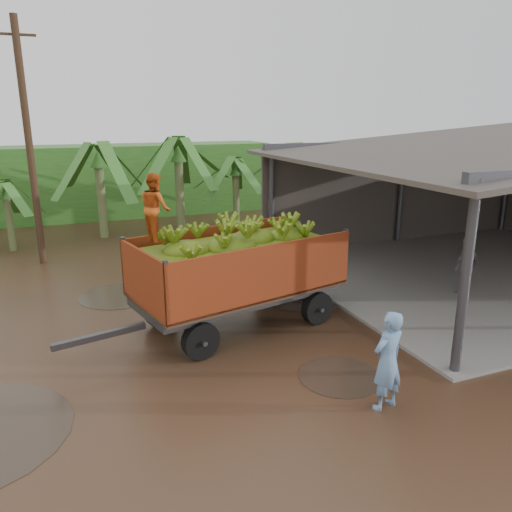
{
  "coord_description": "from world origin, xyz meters",
  "views": [
    {
      "loc": [
        -1.89,
        -10.69,
        5.12
      ],
      "look_at": [
        2.71,
        0.76,
        1.6
      ],
      "focal_mm": 35.0,
      "sensor_mm": 36.0,
      "label": 1
    }
  ],
  "objects": [
    {
      "name": "ground",
      "position": [
        0.0,
        0.0,
        0.0
      ],
      "size": [
        100.0,
        100.0,
        0.0
      ],
      "primitive_type": "plane",
      "color": "black",
      "rests_on": "ground"
    },
    {
      "name": "packing_shed",
      "position": [
        11.77,
        1.77,
        2.5
      ],
      "size": [
        12.78,
        10.8,
        4.76
      ],
      "color": "gray",
      "rests_on": "ground"
    },
    {
      "name": "hedge_north",
      "position": [
        -2.0,
        16.0,
        1.8
      ],
      "size": [
        22.0,
        3.0,
        3.6
      ],
      "primitive_type": "cube",
      "color": "#2D661E",
      "rests_on": "ground"
    },
    {
      "name": "banana_trailer",
      "position": [
        2.01,
        0.26,
        1.51
      ],
      "size": [
        7.08,
        3.48,
        3.88
      ],
      "rotation": [
        0.0,
        0.0,
        0.22
      ],
      "color": "#BE401B",
      "rests_on": "ground"
    },
    {
      "name": "man_blue",
      "position": [
        3.22,
        -4.19,
        0.93
      ],
      "size": [
        0.76,
        0.59,
        1.86
      ],
      "primitive_type": "imported",
      "rotation": [
        0.0,
        0.0,
        3.37
      ],
      "color": "#6B94C3",
      "rests_on": "ground"
    },
    {
      "name": "man_grey",
      "position": [
        8.87,
        -0.19,
        0.88
      ],
      "size": [
        1.1,
        0.64,
        1.76
      ],
      "primitive_type": "imported",
      "rotation": [
        0.0,
        0.0,
        3.36
      ],
      "color": "gray",
      "rests_on": "ground"
    },
    {
      "name": "utility_pole",
      "position": [
        -2.59,
        7.98,
        4.13
      ],
      "size": [
        1.2,
        0.24,
        8.15
      ],
      "color": "#47301E",
      "rests_on": "ground"
    }
  ]
}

